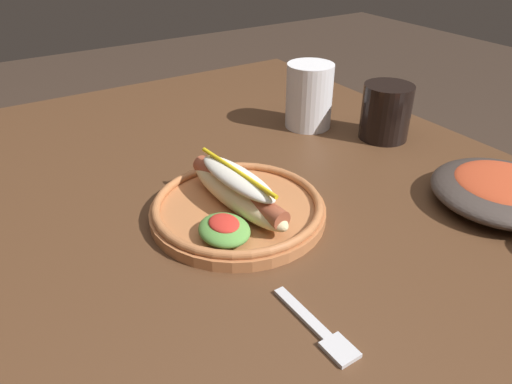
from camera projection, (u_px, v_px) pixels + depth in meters
name	position (u px, v px, depth m)	size (l,w,h in m)	color
dining_table	(288.00, 266.00, 0.73)	(1.33, 0.87, 0.74)	#51331E
hot_dog_plate	(237.00, 204.00, 0.66)	(0.25, 0.25, 0.08)	#B77042
fork	(319.00, 330.00, 0.49)	(0.12, 0.03, 0.00)	silver
soda_cup	(386.00, 112.00, 0.88)	(0.09, 0.09, 0.10)	black
extra_cup	(309.00, 96.00, 0.92)	(0.09, 0.09, 0.12)	white
side_bowl	(502.00, 190.00, 0.69)	(0.20, 0.20, 0.05)	#423833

